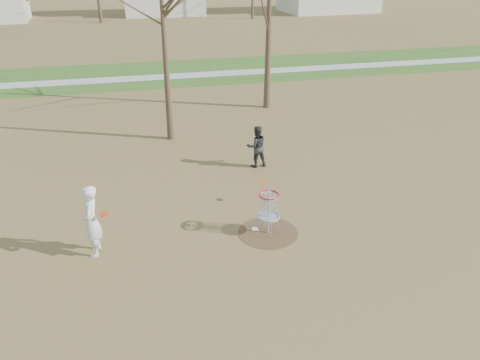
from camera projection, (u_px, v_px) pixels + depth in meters
name	position (u px, v px, depth m)	size (l,w,h in m)	color
ground	(268.00, 233.00, 13.98)	(160.00, 160.00, 0.00)	brown
green_band	(181.00, 72.00, 32.30)	(160.00, 8.00, 0.01)	#2D5119
footpath	(183.00, 76.00, 31.42)	(160.00, 1.50, 0.01)	#9E9E99
dirt_circle	(268.00, 233.00, 13.98)	(1.80, 1.80, 0.01)	#47331E
player_standing	(91.00, 221.00, 12.59)	(0.75, 0.49, 2.07)	silver
player_throwing	(257.00, 146.00, 17.95)	(0.80, 0.62, 1.65)	#2B2B2F
disc_grounded	(255.00, 229.00, 14.13)	(0.22, 0.22, 0.02)	silver
discs_in_play	(195.00, 196.00, 13.89)	(5.14, 2.09, 0.58)	orange
disc_golf_basket	(269.00, 206.00, 13.58)	(0.64, 0.64, 1.35)	#9EA3AD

